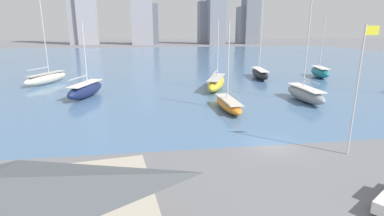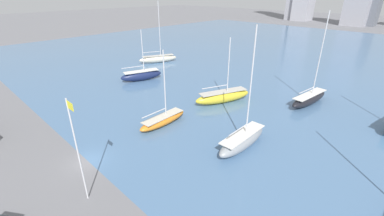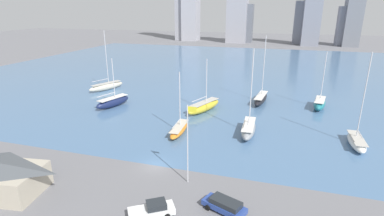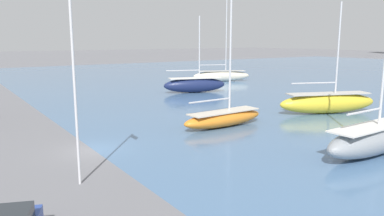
{
  "view_description": "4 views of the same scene",
  "coord_description": "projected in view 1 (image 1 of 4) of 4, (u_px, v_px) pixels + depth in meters",
  "views": [
    {
      "loc": [
        -10.63,
        -24.2,
        10.44
      ],
      "look_at": [
        -6.04,
        8.3,
        1.54
      ],
      "focal_mm": 28.0,
      "sensor_mm": 36.0,
      "label": 1
    },
    {
      "loc": [
        26.56,
        -9.46,
        18.72
      ],
      "look_at": [
        5.24,
        12.52,
        4.6
      ],
      "focal_mm": 24.0,
      "sensor_mm": 36.0,
      "label": 2
    },
    {
      "loc": [
        16.16,
        -35.52,
        21.83
      ],
      "look_at": [
        1.42,
        13.47,
        4.69
      ],
      "focal_mm": 28.0,
      "sensor_mm": 36.0,
      "label": 3
    },
    {
      "loc": [
        25.14,
        -8.42,
        7.73
      ],
      "look_at": [
        -0.72,
        8.88,
        2.03
      ],
      "focal_mm": 35.0,
      "sensor_mm": 36.0,
      "label": 4
    }
  ],
  "objects": [
    {
      "name": "sailboat_yellow",
      "position": [
        216.0,
        83.0,
        51.32
      ],
      "size": [
        6.2,
        11.03,
        11.56
      ],
      "rotation": [
        0.0,
        0.0,
        -0.38
      ],
      "color": "yellow",
      "rests_on": "harbor_water"
    },
    {
      "name": "sailboat_navy",
      "position": [
        86.0,
        90.0,
        45.82
      ],
      "size": [
        5.17,
        9.69,
        11.11
      ],
      "rotation": [
        0.0,
        0.0,
        -0.31
      ],
      "color": "#19234C",
      "rests_on": "harbor_water"
    },
    {
      "name": "sailboat_cream",
      "position": [
        46.0,
        78.0,
        56.6
      ],
      "size": [
        6.07,
        10.6,
        16.17
      ],
      "rotation": [
        0.0,
        0.0,
        -0.42
      ],
      "color": "beige",
      "rests_on": "harbor_water"
    },
    {
      "name": "sailboat_gray",
      "position": [
        305.0,
        94.0,
        43.29
      ],
      "size": [
        2.6,
        9.55,
        15.35
      ],
      "rotation": [
        0.0,
        0.0,
        0.02
      ],
      "color": "gray",
      "rests_on": "harbor_water"
    },
    {
      "name": "distant_city_skyline",
      "position": [
        149.0,
        7.0,
        182.45
      ],
      "size": [
        115.83,
        23.84,
        74.4
      ],
      "color": "#9E9EA8",
      "rests_on": "ground_plane"
    },
    {
      "name": "sailboat_teal",
      "position": [
        320.0,
        72.0,
        63.77
      ],
      "size": [
        3.8,
        8.3,
        12.81
      ],
      "rotation": [
        0.0,
        0.0,
        -0.18
      ],
      "color": "#1E757F",
      "rests_on": "harbor_water"
    },
    {
      "name": "flag_pole",
      "position": [
        358.0,
        87.0,
        23.9
      ],
      "size": [
        1.24,
        0.14,
        10.7
      ],
      "color": "silver",
      "rests_on": "ground_plane"
    },
    {
      "name": "sailboat_orange",
      "position": [
        228.0,
        104.0,
        38.76
      ],
      "size": [
        2.48,
        8.77,
        11.29
      ],
      "rotation": [
        0.0,
        0.0,
        0.04
      ],
      "color": "orange",
      "rests_on": "harbor_water"
    },
    {
      "name": "harbor_water",
      "position": [
        184.0,
        61.0,
        94.18
      ],
      "size": [
        180.0,
        140.0,
        0.0
      ],
      "color": "#4C7099",
      "rests_on": "ground_plane"
    },
    {
      "name": "ground_plane",
      "position": [
        270.0,
        145.0,
        27.29
      ],
      "size": [
        500.0,
        500.0,
        0.0
      ],
      "primitive_type": "plane",
      "color": "slate"
    },
    {
      "name": "sailboat_black",
      "position": [
        260.0,
        73.0,
        62.61
      ],
      "size": [
        3.42,
        10.73,
        15.84
      ],
      "rotation": [
        0.0,
        0.0,
        -0.11
      ],
      "color": "black",
      "rests_on": "harbor_water"
    }
  ]
}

